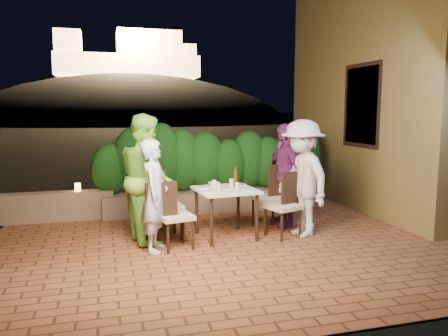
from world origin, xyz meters
name	(u,v)px	position (x,y,z in m)	size (l,w,h in m)	color
ground	(242,249)	(0.00, 0.00, -0.02)	(400.00, 400.00, 0.00)	black
terrace_floor	(232,242)	(0.00, 0.50, -0.07)	(7.00, 6.00, 0.15)	brown
building_wall	(384,80)	(3.60, 2.00, 2.50)	(1.60, 5.00, 5.00)	olive
window_pane	(363,105)	(2.82, 1.50, 2.00)	(0.08, 1.00, 1.40)	black
window_frame	(362,105)	(2.81, 1.50, 2.00)	(0.06, 1.15, 1.55)	black
planter	(215,200)	(0.20, 2.30, 0.20)	(4.20, 0.55, 0.40)	brown
hedge	(215,161)	(0.20, 2.30, 0.95)	(4.00, 0.70, 1.10)	#123D11
parapet	(48,207)	(-2.80, 2.30, 0.25)	(2.20, 0.30, 0.50)	brown
hill	(131,149)	(2.00, 60.00, -4.00)	(52.00, 40.00, 22.00)	black
fortress	(128,49)	(2.00, 60.00, 10.50)	(26.00, 8.00, 8.00)	#FFCC7A
dining_table	(226,213)	(-0.09, 0.54, 0.38)	(0.86, 0.86, 0.75)	white
plate_nw	(211,192)	(-0.37, 0.32, 0.76)	(0.23, 0.23, 0.01)	white
plate_sw	(203,187)	(-0.39, 0.71, 0.76)	(0.23, 0.23, 0.01)	white
plate_ne	(248,190)	(0.19, 0.32, 0.76)	(0.24, 0.24, 0.01)	white
plate_se	(239,185)	(0.19, 0.77, 0.76)	(0.24, 0.24, 0.01)	white
plate_centre	(226,188)	(-0.09, 0.53, 0.76)	(0.22, 0.22, 0.01)	white
plate_front	(238,192)	(0.00, 0.21, 0.76)	(0.21, 0.21, 0.01)	white
glass_nw	(219,187)	(-0.24, 0.40, 0.80)	(0.06, 0.06, 0.11)	silver
glass_sw	(214,184)	(-0.23, 0.69, 0.81)	(0.07, 0.07, 0.11)	silver
glass_ne	(237,186)	(0.06, 0.46, 0.80)	(0.06, 0.06, 0.10)	silver
glass_se	(232,182)	(0.05, 0.72, 0.81)	(0.07, 0.07, 0.12)	silver
beer_bottle	(236,176)	(0.09, 0.64, 0.91)	(0.06, 0.06, 0.32)	#4E280D
bowl	(214,184)	(-0.19, 0.86, 0.77)	(0.18, 0.18, 0.04)	white
chair_left_front	(176,215)	(-0.91, 0.21, 0.48)	(0.44, 0.44, 0.95)	black
chair_left_back	(165,204)	(-0.99, 0.72, 0.52)	(0.49, 0.49, 1.05)	black
chair_right_front	(283,205)	(0.75, 0.33, 0.49)	(0.46, 0.46, 0.99)	black
chair_right_back	(270,197)	(0.75, 0.88, 0.52)	(0.48, 0.48, 1.03)	black
diner_blue	(154,196)	(-1.20, 0.19, 0.77)	(0.56, 0.37, 1.54)	#C3D7FB
diner_green	(146,178)	(-1.25, 0.70, 0.94)	(0.91, 0.71, 1.88)	#82D542
diner_white	(302,178)	(1.06, 0.33, 0.89)	(1.15, 0.66, 1.78)	silver
diner_purple	(285,175)	(1.03, 0.94, 0.85)	(1.00, 0.42, 1.71)	#6A246E
parapet_lamp	(78,187)	(-2.30, 2.30, 0.57)	(0.10, 0.10, 0.14)	orange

